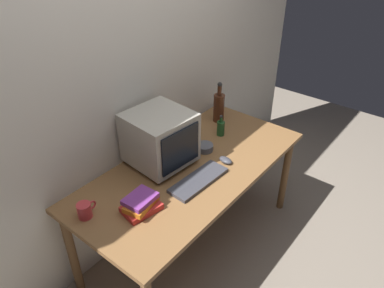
% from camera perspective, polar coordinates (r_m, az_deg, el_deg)
% --- Properties ---
extents(ground_plane, '(6.00, 6.00, 0.00)m').
position_cam_1_polar(ground_plane, '(2.96, 0.00, -14.88)').
color(ground_plane, gray).
extents(back_wall, '(4.00, 0.08, 2.50)m').
position_cam_1_polar(back_wall, '(2.49, -8.41, 10.25)').
color(back_wall, silver).
rests_on(back_wall, ground).
extents(desk, '(1.70, 0.80, 0.73)m').
position_cam_1_polar(desk, '(2.52, 0.00, -4.95)').
color(desk, olive).
rests_on(desk, ground).
extents(crt_monitor, '(0.41, 0.42, 0.37)m').
position_cam_1_polar(crt_monitor, '(2.41, -4.98, 0.86)').
color(crt_monitor, '#B2AD9E').
rests_on(crt_monitor, desk).
extents(keyboard, '(0.43, 0.17, 0.02)m').
position_cam_1_polar(keyboard, '(2.34, 1.03, -5.61)').
color(keyboard, '#3F3F47').
rests_on(keyboard, desk).
extents(computer_mouse, '(0.07, 0.11, 0.04)m').
position_cam_1_polar(computer_mouse, '(2.51, 5.20, -2.51)').
color(computer_mouse, '#3F3F47').
rests_on(computer_mouse, desk).
extents(bottle_tall, '(0.09, 0.09, 0.33)m').
position_cam_1_polar(bottle_tall, '(2.94, 4.16, 5.76)').
color(bottle_tall, '#472314').
rests_on(bottle_tall, desk).
extents(bottle_short, '(0.06, 0.06, 0.17)m').
position_cam_1_polar(bottle_short, '(2.78, 4.46, 2.53)').
color(bottle_short, '#1E4C23').
rests_on(bottle_short, desk).
extents(book_stack, '(0.23, 0.18, 0.10)m').
position_cam_1_polar(book_stack, '(2.14, -7.86, -9.18)').
color(book_stack, red).
rests_on(book_stack, desk).
extents(mug, '(0.12, 0.08, 0.09)m').
position_cam_1_polar(mug, '(2.17, -16.17, -9.78)').
color(mug, '#CC383D').
rests_on(mug, desk).
extents(cd_spindle, '(0.12, 0.12, 0.04)m').
position_cam_1_polar(cd_spindle, '(2.62, 1.97, -0.53)').
color(cd_spindle, '#595B66').
rests_on(cd_spindle, desk).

